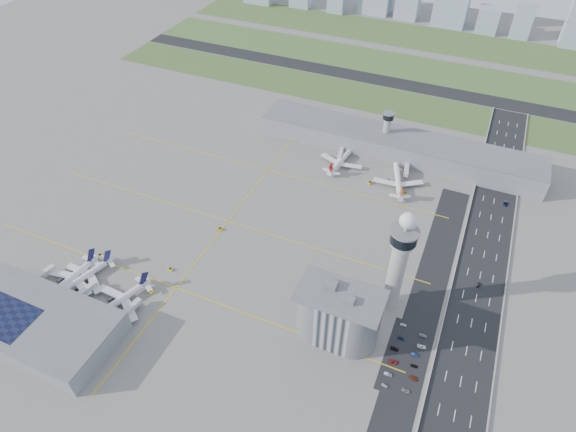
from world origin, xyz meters
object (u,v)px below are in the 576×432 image
at_px(car_lot_1, 388,374).
at_px(car_lot_7, 414,378).
at_px(admin_building, 338,315).
at_px(tug_2, 170,269).
at_px(car_hw_2, 505,204).
at_px(car_lot_5, 403,325).
at_px(car_lot_9, 415,355).
at_px(tug_3, 220,229).
at_px(car_hw_1, 478,285).
at_px(airplane_near_a, 67,278).
at_px(tug_4, 370,183).
at_px(airplane_far_a, 342,158).
at_px(tug_0, 100,255).
at_px(tug_5, 405,193).
at_px(car_lot_6, 406,391).
at_px(jet_bridge_far_0, 342,150).
at_px(tug_1, 150,291).
at_px(car_hw_4, 492,150).
at_px(car_lot_10, 422,347).
at_px(car_lot_8, 414,366).
at_px(airplane_near_c, 116,299).
at_px(car_lot_3, 395,349).
at_px(jet_bridge_near_2, 121,319).
at_px(car_lot_2, 393,362).
at_px(secondary_tower, 387,128).
at_px(airplane_far_b, 399,178).
at_px(jet_bridge_near_0, 33,283).
at_px(jet_bridge_near_1, 76,301).
at_px(jet_bridge_far_1, 407,166).
at_px(car_lot_0, 385,385).
at_px(car_lot_4, 401,338).
at_px(car_lot_11, 423,335).
at_px(airplane_near_b, 82,275).

relative_size(car_lot_1, car_lot_7, 0.97).
xyz_separation_m(admin_building, tug_2, (-102.42, 1.90, -14.51)).
bearing_deg(admin_building, car_hw_2, 63.50).
relative_size(car_lot_5, car_lot_9, 0.92).
relative_size(tug_3, car_hw_1, 0.80).
bearing_deg(airplane_near_a, tug_4, 147.71).
bearing_deg(tug_2, admin_building, 82.99).
bearing_deg(tug_3, airplane_far_a, 134.66).
distance_m(tug_0, tug_5, 201.47).
xyz_separation_m(tug_3, car_lot_6, (133.11, -60.28, -0.31)).
relative_size(jet_bridge_far_0, tug_1, 3.94).
relative_size(admin_building, car_lot_6, 10.44).
height_order(car_lot_6, car_hw_2, car_hw_2).
height_order(car_lot_7, car_hw_4, car_hw_4).
bearing_deg(car_lot_10, car_lot_8, 167.20).
height_order(admin_building, tug_1, admin_building).
bearing_deg(airplane_near_c, tug_3, -176.03).
relative_size(tug_0, car_lot_3, 0.77).
bearing_deg(tug_4, car_lot_6, -44.04).
xyz_separation_m(tug_3, car_hw_4, (148.07, 161.05, -0.27)).
xyz_separation_m(tug_5, car_lot_3, (23.92, -123.13, -0.18)).
distance_m(jet_bridge_near_2, car_lot_2, 140.45).
xyz_separation_m(secondary_tower, tug_1, (-81.29, -188.13, -17.77)).
bearing_deg(tug_1, jet_bridge_far_0, 174.03).
xyz_separation_m(airplane_near_a, car_lot_10, (190.20, 39.18, -5.18)).
height_order(airplane_far_b, car_lot_5, airplane_far_b).
relative_size(jet_bridge_near_0, tug_4, 4.60).
bearing_deg(jet_bridge_near_1, jet_bridge_far_1, -24.97).
xyz_separation_m(car_lot_3, car_hw_2, (40.37, 138.59, 0.03)).
bearing_deg(car_lot_0, car_lot_9, -16.79).
height_order(jet_bridge_near_0, jet_bridge_near_2, same).
bearing_deg(jet_bridge_far_0, airplane_far_a, 8.32).
distance_m(airplane_far_b, car_lot_5, 120.04).
distance_m(car_lot_4, car_lot_8, 15.95).
distance_m(jet_bridge_far_1, car_hw_4, 74.53).
bearing_deg(jet_bridge_far_0, car_lot_11, 23.46).
bearing_deg(car_lot_9, tug_0, 90.79).
relative_size(airplane_near_c, car_lot_4, 12.32).
bearing_deg(car_lot_11, airplane_far_b, 17.66).
distance_m(secondary_tower, car_lot_8, 186.97).
xyz_separation_m(airplane_near_c, tug_5, (119.57, 156.44, -4.88)).
distance_m(tug_1, car_lot_8, 144.74).
xyz_separation_m(jet_bridge_near_2, tug_5, (111.01, 164.51, -2.06)).
bearing_deg(admin_building, jet_bridge_near_0, -166.70).
bearing_deg(car_lot_6, airplane_near_b, 93.72).
height_order(car_lot_3, car_lot_9, car_lot_3).
height_order(jet_bridge_near_0, car_lot_6, jet_bridge_near_0).
bearing_deg(car_lot_5, car_lot_1, 175.40).
distance_m(car_lot_3, car_lot_6, 22.24).
relative_size(airplane_near_b, jet_bridge_far_1, 2.71).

